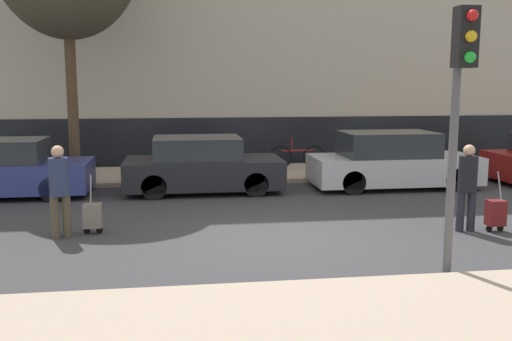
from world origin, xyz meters
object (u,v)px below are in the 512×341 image
(parked_car_1, at_px, (202,166))
(trolley_left, at_px, (92,216))
(pedestrian_right, at_px, (467,183))
(parked_bicycle, at_px, (297,156))
(traffic_light, at_px, (460,88))
(trolley_right, at_px, (496,213))
(pedestrian_left, at_px, (59,186))
(parked_car_0, at_px, (3,170))
(parked_car_2, at_px, (392,162))

(parked_car_1, height_order, trolley_left, parked_car_1)
(pedestrian_right, xyz_separation_m, parked_bicycle, (-1.60, 7.40, -0.43))
(pedestrian_right, height_order, traffic_light, traffic_light)
(traffic_light, xyz_separation_m, parked_bicycle, (-0.12, 9.75, -2.17))
(parked_bicycle, bearing_deg, trolley_right, -74.09)
(pedestrian_left, relative_size, trolley_left, 1.51)
(trolley_left, height_order, parked_bicycle, trolley_left)
(trolley_right, bearing_deg, traffic_light, -131.77)
(parked_car_0, xyz_separation_m, trolley_left, (2.62, -3.86, -0.32))
(parked_car_2, xyz_separation_m, pedestrian_right, (-0.31, -4.50, 0.24))
(pedestrian_left, xyz_separation_m, parked_bicycle, (5.76, 6.80, -0.45))
(pedestrian_right, height_order, trolley_right, pedestrian_right)
(pedestrian_right, bearing_deg, trolley_left, 3.57)
(parked_car_2, distance_m, pedestrian_left, 8.60)
(parked_car_2, bearing_deg, traffic_light, -104.57)
(pedestrian_left, distance_m, parked_bicycle, 8.93)
(pedestrian_left, bearing_deg, parked_bicycle, -150.18)
(parked_car_0, relative_size, parked_bicycle, 2.28)
(traffic_light, bearing_deg, pedestrian_left, 153.36)
(pedestrian_right, bearing_deg, trolley_right, 179.94)
(parked_car_0, bearing_deg, parked_car_2, -0.89)
(trolley_right, relative_size, parked_bicycle, 0.64)
(parked_car_2, distance_m, trolley_right, 4.61)
(parked_car_1, relative_size, parked_bicycle, 2.22)
(parked_car_2, distance_m, trolley_left, 8.06)
(trolley_left, relative_size, trolley_right, 0.97)
(pedestrian_right, bearing_deg, pedestrian_left, 5.46)
(parked_car_1, xyz_separation_m, traffic_light, (3.19, -6.99, 2.01))
(parked_car_0, bearing_deg, trolley_right, -25.37)
(trolley_left, bearing_deg, pedestrian_right, -6.54)
(parked_car_0, relative_size, trolley_left, 3.67)
(parked_car_1, height_order, traffic_light, traffic_light)
(parked_car_1, xyz_separation_m, trolley_right, (5.20, -4.73, -0.30))
(pedestrian_left, relative_size, trolley_right, 1.47)
(trolley_left, relative_size, traffic_light, 0.29)
(trolley_left, xyz_separation_m, parked_bicycle, (5.25, 6.62, 0.15))
(trolley_right, distance_m, traffic_light, 3.81)
(parked_car_1, bearing_deg, trolley_right, -42.26)
(parked_car_0, xyz_separation_m, parked_car_2, (9.77, -0.15, 0.03))
(traffic_light, bearing_deg, parked_bicycle, 90.71)
(parked_car_0, bearing_deg, pedestrian_left, -62.55)
(parked_car_0, relative_size, pedestrian_right, 2.48)
(traffic_light, bearing_deg, pedestrian_right, 57.94)
(parked_car_1, bearing_deg, parked_car_0, 179.83)
(parked_car_0, bearing_deg, parked_bicycle, 19.29)
(trolley_left, height_order, traffic_light, traffic_light)
(parked_car_1, relative_size, traffic_light, 1.05)
(traffic_light, height_order, parked_bicycle, traffic_light)
(parked_car_1, distance_m, parked_bicycle, 4.13)
(parked_car_0, height_order, trolley_left, parked_car_0)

